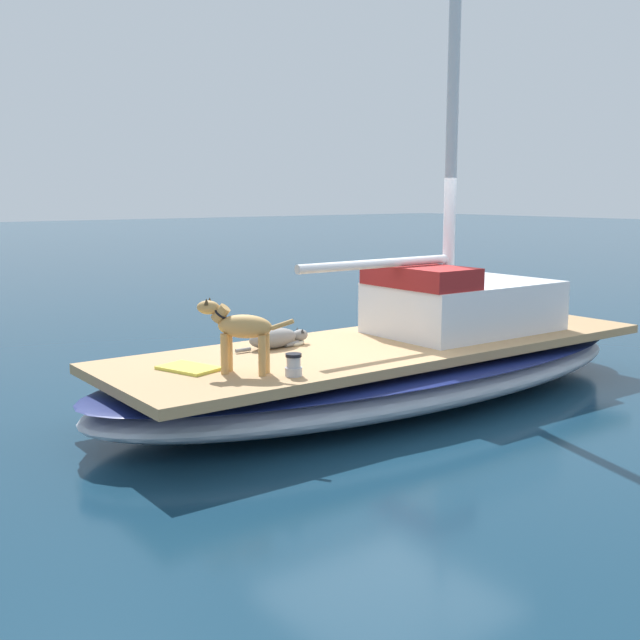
% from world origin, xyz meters
% --- Properties ---
extents(ground_plane, '(120.00, 120.00, 0.00)m').
position_xyz_m(ground_plane, '(0.00, 0.00, 0.00)').
color(ground_plane, '#143347').
extents(sailboat_main, '(2.61, 7.27, 0.66)m').
position_xyz_m(sailboat_main, '(0.00, 0.00, 0.34)').
color(sailboat_main, '#B2B7C1').
rests_on(sailboat_main, ground).
extents(cabin_house, '(1.43, 2.24, 0.84)m').
position_xyz_m(cabin_house, '(0.02, 1.12, 1.01)').
color(cabin_house, silver).
rests_on(cabin_house, sailboat_main).
extents(dog_grey, '(0.28, 0.95, 0.22)m').
position_xyz_m(dog_grey, '(-0.50, -1.22, 0.77)').
color(dog_grey, gray).
rests_on(dog_grey, sailboat_main).
extents(dog_tan, '(0.77, 0.68, 0.70)m').
position_xyz_m(dog_tan, '(0.30, -2.16, 1.08)').
color(dog_tan, tan).
rests_on(dog_tan, sailboat_main).
extents(deck_winch, '(0.16, 0.16, 0.21)m').
position_xyz_m(deck_winch, '(0.69, -1.83, 0.76)').
color(deck_winch, '#B7B7BC').
rests_on(deck_winch, sailboat_main).
extents(coiled_rope, '(0.32, 0.32, 0.04)m').
position_xyz_m(coiled_rope, '(-0.58, -0.99, 0.68)').
color(coiled_rope, beige).
rests_on(coiled_rope, sailboat_main).
extents(deck_towel, '(0.64, 0.51, 0.03)m').
position_xyz_m(deck_towel, '(-0.12, -2.48, 0.68)').
color(deck_towel, '#D8D14C').
rests_on(deck_towel, sailboat_main).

